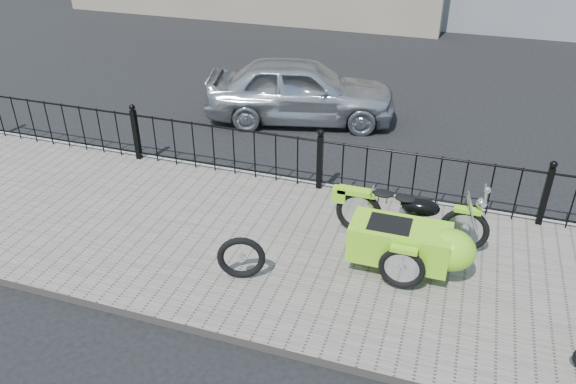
% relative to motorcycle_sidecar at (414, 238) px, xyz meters
% --- Properties ---
extents(ground, '(120.00, 120.00, 0.00)m').
position_rel_motorcycle_sidecar_xyz_m(ground, '(-1.78, 0.41, -0.59)').
color(ground, black).
rests_on(ground, ground).
extents(sidewalk, '(30.00, 3.80, 0.12)m').
position_rel_motorcycle_sidecar_xyz_m(sidewalk, '(-1.78, -0.09, -0.53)').
color(sidewalk, '#6A625A').
rests_on(sidewalk, ground).
extents(curb, '(30.00, 0.10, 0.12)m').
position_rel_motorcycle_sidecar_xyz_m(curb, '(-1.78, 1.85, -0.53)').
color(curb, gray).
rests_on(curb, ground).
extents(iron_fence, '(14.11, 0.11, 1.08)m').
position_rel_motorcycle_sidecar_xyz_m(iron_fence, '(-1.78, 1.71, -0.01)').
color(iron_fence, black).
rests_on(iron_fence, sidewalk).
extents(motorcycle_sidecar, '(2.28, 1.48, 0.98)m').
position_rel_motorcycle_sidecar_xyz_m(motorcycle_sidecar, '(0.00, 0.00, 0.00)').
color(motorcycle_sidecar, black).
rests_on(motorcycle_sidecar, sidewalk).
extents(spare_tire, '(0.64, 0.29, 0.64)m').
position_rel_motorcycle_sidecar_xyz_m(spare_tire, '(-2.11, -0.94, -0.15)').
color(spare_tire, black).
rests_on(spare_tire, sidewalk).
extents(sedan_car, '(4.32, 2.53, 1.38)m').
position_rel_motorcycle_sidecar_xyz_m(sedan_car, '(-3.04, 4.69, 0.10)').
color(sedan_car, '#B8BBC0').
rests_on(sedan_car, ground).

